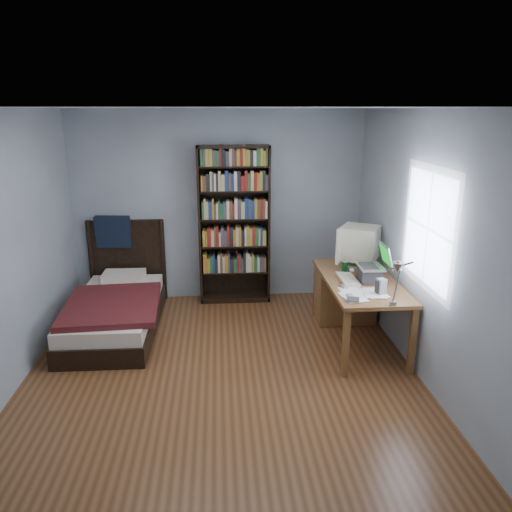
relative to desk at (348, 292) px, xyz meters
name	(u,v)px	position (x,y,z in m)	size (l,w,h in m)	color
room	(223,249)	(-1.48, -1.01, 0.84)	(4.20, 4.24, 2.50)	#513017
desk	(348,292)	(0.00, 0.00, 0.00)	(0.75, 1.58, 0.73)	brown
crt_monitor	(358,243)	(0.08, 0.02, 0.59)	(0.58, 0.53, 0.48)	beige
laptop	(372,271)	(0.10, -0.51, 0.43)	(0.33, 0.34, 0.41)	#2D2D30
desk_lamp	(397,272)	(-0.01, -1.51, 0.75)	(0.21, 0.46, 0.55)	#99999E
keyboard	(348,279)	(-0.15, -0.48, 0.33)	(0.17, 0.43, 0.03)	beige
speaker	(381,287)	(0.08, -0.90, 0.39)	(0.08, 0.08, 0.16)	gray
soda_can	(345,267)	(-0.11, -0.18, 0.37)	(0.07, 0.07, 0.12)	#073715
mouse	(352,270)	(-0.02, -0.17, 0.33)	(0.06, 0.11, 0.04)	silver
phone_silver	(344,287)	(-0.24, -0.69, 0.33)	(0.05, 0.11, 0.02)	silver
phone_grey	(350,296)	(-0.25, -0.95, 0.33)	(0.05, 0.10, 0.02)	gray
external_drive	(353,300)	(-0.25, -1.07, 0.33)	(0.12, 0.12, 0.02)	gray
bookshelf	(234,225)	(-1.31, 0.93, 0.62)	(0.92, 0.30, 2.05)	black
bed	(116,307)	(-2.73, 0.14, -0.16)	(1.07, 2.03, 1.16)	black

